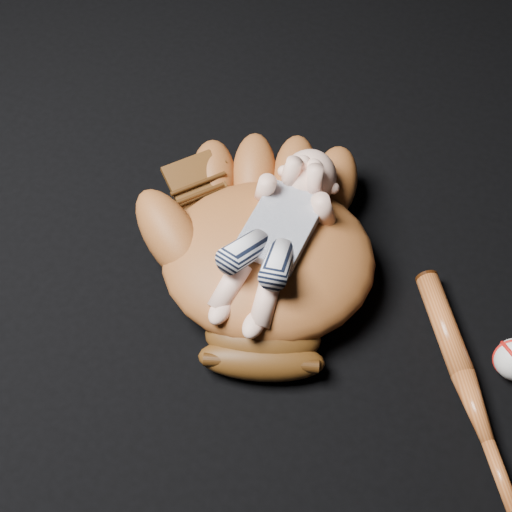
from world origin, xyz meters
TOP-DOWN VIEW (x-y plane):
  - baseball_glove at (-0.15, 0.03)m, footprint 0.54×0.58m
  - newborn_baby at (-0.14, 0.03)m, footprint 0.17×0.34m
  - baseball_bat at (0.19, -0.05)m, footprint 0.24×0.36m

SIDE VIEW (x-z plane):
  - baseball_bat at x=0.19m, z-range 0.00..0.04m
  - baseball_glove at x=-0.15m, z-range 0.00..0.15m
  - newborn_baby at x=-0.14m, z-range 0.05..0.19m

